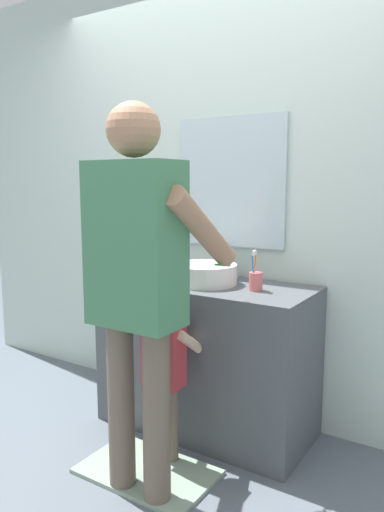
% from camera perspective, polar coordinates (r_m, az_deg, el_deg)
% --- Properties ---
extents(ground_plane, '(14.00, 14.00, 0.00)m').
position_cam_1_polar(ground_plane, '(2.75, -1.82, -21.77)').
color(ground_plane, slate).
extents(back_wall, '(4.40, 0.10, 2.70)m').
position_cam_1_polar(back_wall, '(2.90, 5.05, 7.83)').
color(back_wall, silver).
rests_on(back_wall, ground).
extents(vanity_cabinet, '(1.18, 0.54, 0.84)m').
position_cam_1_polar(vanity_cabinet, '(2.79, 1.69, -11.67)').
color(vanity_cabinet, '#4C5156').
rests_on(vanity_cabinet, ground).
extents(sink_basin, '(0.35, 0.35, 0.11)m').
position_cam_1_polar(sink_basin, '(2.65, 1.52, -2.09)').
color(sink_basin, silver).
rests_on(sink_basin, vanity_cabinet).
extents(faucet, '(0.18, 0.14, 0.18)m').
position_cam_1_polar(faucet, '(2.83, 3.75, -0.92)').
color(faucet, '#B7BABF').
rests_on(faucet, vanity_cabinet).
extents(toothbrush_cup, '(0.07, 0.07, 0.21)m').
position_cam_1_polar(toothbrush_cup, '(2.51, 7.48, -2.83)').
color(toothbrush_cup, '#D86666').
rests_on(toothbrush_cup, vanity_cabinet).
extents(soap_bottle, '(0.06, 0.06, 0.17)m').
position_cam_1_polar(soap_bottle, '(2.84, -2.91, -1.15)').
color(soap_bottle, '#B27FC6').
rests_on(soap_bottle, vanity_cabinet).
extents(bath_mat, '(0.64, 0.40, 0.02)m').
position_cam_1_polar(bath_mat, '(2.57, -5.27, -23.89)').
color(bath_mat, gray).
rests_on(bath_mat, ground).
extents(child_toddler, '(0.27, 0.27, 0.87)m').
position_cam_1_polar(child_toddler, '(2.44, -3.25, -12.19)').
color(child_toddler, '#6B5B4C').
rests_on(child_toddler, ground).
extents(adult_parent, '(0.53, 0.56, 1.71)m').
position_cam_1_polar(adult_parent, '(2.06, -6.32, -1.52)').
color(adult_parent, '#6B5B4C').
rests_on(adult_parent, ground).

